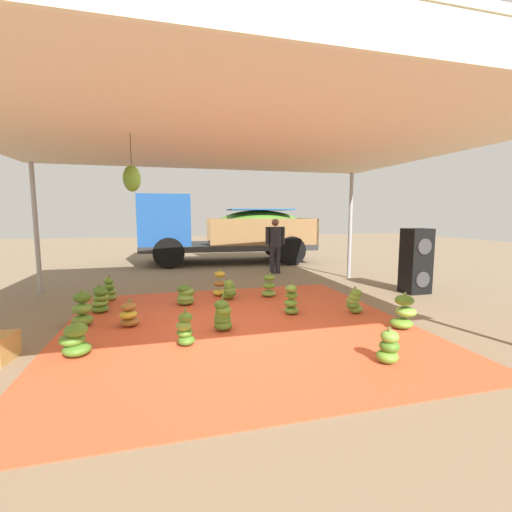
{
  "coord_description": "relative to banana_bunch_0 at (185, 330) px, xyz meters",
  "views": [
    {
      "loc": [
        -1.07,
        -5.14,
        1.74
      ],
      "look_at": [
        0.79,
        1.95,
        0.85
      ],
      "focal_mm": 24.12,
      "sensor_mm": 36.0,
      "label": 1
    }
  ],
  "objects": [
    {
      "name": "banana_bunch_14",
      "position": [
        -1.46,
        2.45,
        -0.03
      ],
      "size": [
        0.41,
        0.42,
        0.44
      ],
      "color": "#75A83D",
      "rests_on": "tarp_orange"
    },
    {
      "name": "banana_bunch_11",
      "position": [
        -1.33,
        -0.01,
        -0.02
      ],
      "size": [
        0.43,
        0.4,
        0.45
      ],
      "color": "#477523",
      "rests_on": "tarp_orange"
    },
    {
      "name": "banana_bunch_10",
      "position": [
        1.88,
        1.01,
        0.03
      ],
      "size": [
        0.36,
        0.36,
        0.57
      ],
      "color": "#6B9E38",
      "rests_on": "tarp_orange"
    },
    {
      "name": "banana_bunch_1",
      "position": [
        -1.37,
        1.96,
        -0.0
      ],
      "size": [
        0.4,
        0.4,
        0.49
      ],
      "color": "#518428",
      "rests_on": "tarp_orange"
    },
    {
      "name": "banana_bunch_0",
      "position": [
        0.0,
        0.0,
        0.0
      ],
      "size": [
        0.32,
        0.33,
        0.49
      ],
      "color": "#477523",
      "rests_on": "tarp_orange"
    },
    {
      "name": "banana_bunch_15",
      "position": [
        2.28,
        -1.16,
        -0.02
      ],
      "size": [
        0.35,
        0.35,
        0.44
      ],
      "color": "#60932D",
      "rests_on": "tarp_orange"
    },
    {
      "name": "banana_bunch_12",
      "position": [
        0.87,
        2.68,
        0.04
      ],
      "size": [
        0.33,
        0.33,
        0.58
      ],
      "color": "gold",
      "rests_on": "tarp_orange"
    },
    {
      "name": "banana_bunch_13",
      "position": [
        -1.34,
        2.83,
        0.01
      ],
      "size": [
        0.33,
        0.35,
        0.52
      ],
      "color": "#75A83D",
      "rests_on": "tarp_orange"
    },
    {
      "name": "cargo_truck_main",
      "position": [
        1.8,
        7.86,
        1.02
      ],
      "size": [
        6.19,
        2.86,
        2.4
      ],
      "color": "#2D2D2D",
      "rests_on": "ground"
    },
    {
      "name": "banana_bunch_2",
      "position": [
        3.25,
        -0.17,
        0.04
      ],
      "size": [
        0.48,
        0.48,
        0.57
      ],
      "color": "#60932D",
      "rests_on": "tarp_orange"
    },
    {
      "name": "banana_bunch_5",
      "position": [
        -1.51,
        1.23,
        0.04
      ],
      "size": [
        0.4,
        0.41,
        0.57
      ],
      "color": "#60932D",
      "rests_on": "tarp_orange"
    },
    {
      "name": "banana_bunch_7",
      "position": [
        1.01,
        2.29,
        -0.01
      ],
      "size": [
        0.36,
        0.39,
        0.44
      ],
      "color": "#60932D",
      "rests_on": "tarp_orange"
    },
    {
      "name": "tent_canopy",
      "position": [
        0.85,
        0.54,
        2.61
      ],
      "size": [
        8.0,
        7.0,
        2.91
      ],
      "color": "#9EA0A5",
      "rests_on": "ground"
    },
    {
      "name": "banana_bunch_6",
      "position": [
        0.12,
        2.12,
        -0.03
      ],
      "size": [
        0.44,
        0.46,
        0.43
      ],
      "color": "#6B9E38",
      "rests_on": "tarp_orange"
    },
    {
      "name": "worker_0",
      "position": [
        2.9,
        5.13,
        0.73
      ],
      "size": [
        0.59,
        0.36,
        1.61
      ],
      "color": "#26262D",
      "rests_on": "ground"
    },
    {
      "name": "banana_bunch_9",
      "position": [
        1.87,
        2.33,
        0.01
      ],
      "size": [
        0.42,
        0.42,
        0.52
      ],
      "color": "#75A83D",
      "rests_on": "tarp_orange"
    },
    {
      "name": "banana_bunch_4",
      "position": [
        -0.81,
        1.02,
        -0.03
      ],
      "size": [
        0.35,
        0.35,
        0.43
      ],
      "color": "#996628",
      "rests_on": "tarp_orange"
    },
    {
      "name": "ground_plane",
      "position": [
        0.86,
        3.63,
        -0.21
      ],
      "size": [
        40.0,
        40.0,
        0.0
      ],
      "primitive_type": "plane",
      "color": "#7F6B51"
    },
    {
      "name": "speaker_stack",
      "position": [
        5.14,
        1.89,
        0.5
      ],
      "size": [
        0.54,
        0.5,
        1.44
      ],
      "color": "black",
      "rests_on": "ground"
    },
    {
      "name": "tarp_orange",
      "position": [
        0.86,
        0.63,
        -0.21
      ],
      "size": [
        5.31,
        5.23,
        0.01
      ],
      "primitive_type": "cube",
      "color": "#D1512D",
      "rests_on": "ground"
    },
    {
      "name": "banana_bunch_3",
      "position": [
        2.96,
        0.75,
        0.0
      ],
      "size": [
        0.36,
        0.32,
        0.48
      ],
      "color": "#6B9E38",
      "rests_on": "tarp_orange"
    },
    {
      "name": "banana_bunch_8",
      "position": [
        0.58,
        0.48,
        0.01
      ],
      "size": [
        0.37,
        0.38,
        0.5
      ],
      "color": "#518428",
      "rests_on": "tarp_orange"
    }
  ]
}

